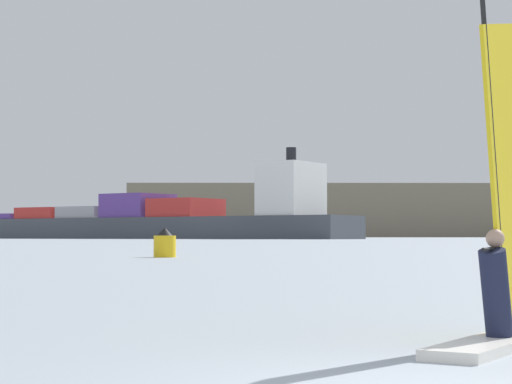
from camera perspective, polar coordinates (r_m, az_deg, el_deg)
windsurfer at (r=12.18m, az=13.90°, el=-3.27°), size 2.49×2.90×4.44m
cargo_ship at (r=433.31m, az=-6.30°, el=-1.60°), size 176.53×163.30×36.13m
channel_buoy at (r=60.57m, az=-5.27°, el=-3.00°), size 1.36×1.36×1.82m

